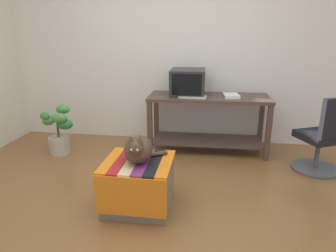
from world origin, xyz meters
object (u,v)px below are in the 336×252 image
book (231,96)px  cat (138,149)px  ottoman_with_blanket (139,184)px  potted_plant (59,132)px  tv_monitor (188,82)px  office_chair (323,140)px  keyboard (190,97)px  desk (208,114)px

book → cat: book is taller
ottoman_with_blanket → potted_plant: bearing=140.1°
cat → potted_plant: (-1.33, 1.11, -0.27)m
ottoman_with_blanket → potted_plant: potted_plant is taller
ottoman_with_blanket → tv_monitor: bearing=78.5°
book → cat: (-0.86, -1.46, -0.20)m
book → office_chair: office_chair is taller
tv_monitor → office_chair: (1.56, -0.54, -0.52)m
keyboard → potted_plant: 1.75m
desk → potted_plant: 1.96m
desk → tv_monitor: 0.49m
keyboard → book: book is taller
cat → keyboard: bearing=71.1°
tv_monitor → potted_plant: tv_monitor is taller
keyboard → office_chair: size_ratio=0.45×
ottoman_with_blanket → potted_plant: 1.72m
desk → cat: bearing=-112.1°
ottoman_with_blanket → cat: 0.34m
ottoman_with_blanket → office_chair: (1.87, 0.99, 0.16)m
tv_monitor → cat: bearing=-102.1°
keyboard → potted_plant: (-1.67, -0.25, -0.46)m
desk → cat: 1.61m
tv_monitor → cat: tv_monitor is taller
desk → ottoman_with_blanket: (-0.59, -1.49, -0.29)m
book → ottoman_with_blanket: (-0.87, -1.45, -0.54)m
desk → potted_plant: (-1.90, -0.39, -0.22)m
book → office_chair: size_ratio=0.29×
keyboard → cat: 1.42m
potted_plant → office_chair: (3.19, -0.11, 0.09)m
office_chair → desk: bearing=-45.7°
desk → tv_monitor: (-0.28, 0.04, 0.40)m
tv_monitor → potted_plant: 1.79m
office_chair → tv_monitor: bearing=-43.5°
book → keyboard: bearing=-174.1°
office_chair → book: bearing=-49.1°
desk → cat: size_ratio=3.83×
desk → keyboard: 0.37m
cat → potted_plant: bearing=135.4°
keyboard → cat: (-0.35, -1.36, -0.19)m
cat → book: bearing=55.0°
tv_monitor → book: bearing=-9.3°
potted_plant → desk: bearing=11.6°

